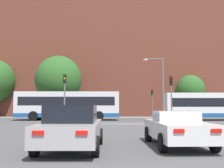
# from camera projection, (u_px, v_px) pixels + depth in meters

# --- Properties ---
(stop_line_strip) EXTENTS (7.42, 0.30, 0.01)m
(stop_line_strip) POSITION_uv_depth(u_px,v_px,m) (116.00, 124.00, 23.96)
(stop_line_strip) COLOR silver
(stop_line_strip) RESTS_ON ground_plane
(far_pavement) EXTENTS (68.24, 2.50, 0.01)m
(far_pavement) POSITION_uv_depth(u_px,v_px,m) (114.00, 117.00, 37.94)
(far_pavement) COLOR gray
(far_pavement) RESTS_ON ground_plane
(brick_civic_building) EXTENTS (43.05, 16.32, 27.98)m
(brick_civic_building) POSITION_uv_depth(u_px,v_px,m) (118.00, 55.00, 50.48)
(brick_civic_building) COLOR brown
(brick_civic_building) RESTS_ON ground_plane
(car_saloon_left) EXTENTS (2.08, 4.61, 1.56)m
(car_saloon_left) POSITION_uv_depth(u_px,v_px,m) (72.00, 127.00, 9.84)
(car_saloon_left) COLOR #9E9EA3
(car_saloon_left) RESTS_ON ground_plane
(car_roadster_right) EXTENTS (2.05, 4.78, 1.33)m
(car_roadster_right) POSITION_uv_depth(u_px,v_px,m) (177.00, 128.00, 10.73)
(car_roadster_right) COLOR silver
(car_roadster_right) RESTS_ON ground_plane
(bus_crossing_lead) EXTENTS (11.01, 2.75, 3.05)m
(bus_crossing_lead) POSITION_uv_depth(u_px,v_px,m) (68.00, 105.00, 30.41)
(bus_crossing_lead) COLOR silver
(bus_crossing_lead) RESTS_ON ground_plane
(bus_crossing_trailing) EXTENTS (11.31, 2.76, 2.91)m
(bus_crossing_trailing) POSITION_uv_depth(u_px,v_px,m) (217.00, 106.00, 30.20)
(bus_crossing_trailing) COLOR silver
(bus_crossing_trailing) RESTS_ON ground_plane
(traffic_light_far_right) EXTENTS (0.26, 0.31, 3.72)m
(traffic_light_far_right) POSITION_uv_depth(u_px,v_px,m) (152.00, 99.00, 37.81)
(traffic_light_far_right) COLOR slate
(traffic_light_far_right) RESTS_ON ground_plane
(traffic_light_near_left) EXTENTS (0.26, 0.31, 4.36)m
(traffic_light_near_left) POSITION_uv_depth(u_px,v_px,m) (65.00, 90.00, 24.90)
(traffic_light_near_left) COLOR slate
(traffic_light_near_left) RESTS_ON ground_plane
(traffic_light_near_right) EXTENTS (0.26, 0.31, 4.20)m
(traffic_light_near_right) POSITION_uv_depth(u_px,v_px,m) (171.00, 91.00, 24.94)
(traffic_light_near_right) COLOR slate
(traffic_light_near_right) RESTS_ON ground_plane
(street_lamp_junction) EXTENTS (2.10, 0.36, 6.51)m
(street_lamp_junction) POSITION_uv_depth(u_px,v_px,m) (159.00, 82.00, 28.73)
(street_lamp_junction) COLOR slate
(street_lamp_junction) RESTS_ON ground_plane
(pedestrian_waiting) EXTENTS (0.46, 0.37, 1.75)m
(pedestrian_waiting) POSITION_uv_depth(u_px,v_px,m) (65.00, 110.00, 38.45)
(pedestrian_waiting) COLOR brown
(pedestrian_waiting) RESTS_ON ground_plane
(tree_by_building) EXTENTS (6.29, 6.29, 8.38)m
(tree_by_building) POSITION_uv_depth(u_px,v_px,m) (58.00, 80.00, 38.27)
(tree_by_building) COLOR #4C3823
(tree_by_building) RESTS_ON ground_plane
(tree_kerbside) EXTENTS (4.24, 4.24, 6.07)m
(tree_kerbside) POSITION_uv_depth(u_px,v_px,m) (190.00, 90.00, 41.04)
(tree_kerbside) COLOR #4C3823
(tree_kerbside) RESTS_ON ground_plane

